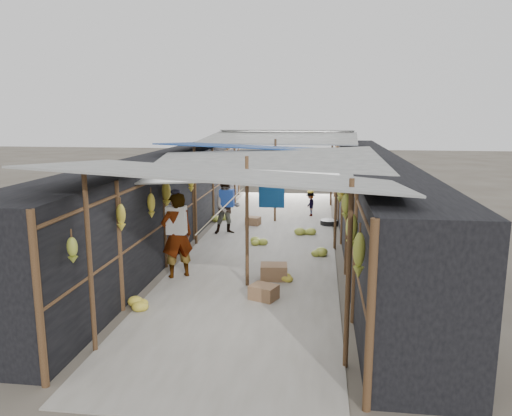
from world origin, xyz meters
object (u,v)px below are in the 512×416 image
at_px(crate_near, 264,293).
at_px(black_basin, 329,223).
at_px(shopper_blue, 227,208).
at_px(vendor_elderly, 177,236).
at_px(vendor_seated, 310,204).

xyz_separation_m(crate_near, black_basin, (1.29, 6.40, -0.06)).
bearing_deg(shopper_blue, vendor_elderly, -113.95).
relative_size(crate_near, vendor_elderly, 0.26).
bearing_deg(black_basin, shopper_blue, -153.27).
relative_size(crate_near, vendor_seated, 0.58).
height_order(crate_near, vendor_elderly, vendor_elderly).
relative_size(black_basin, vendor_elderly, 0.30).
bearing_deg(crate_near, shopper_blue, 130.82).
distance_m(shopper_blue, vendor_seated, 3.57).
bearing_deg(shopper_blue, crate_near, -91.15).
height_order(vendor_elderly, shopper_blue, vendor_elderly).
xyz_separation_m(crate_near, vendor_seated, (0.68, 7.65, 0.27)).
bearing_deg(vendor_elderly, vendor_seated, -144.93).
distance_m(vendor_elderly, shopper_blue, 3.91).
relative_size(black_basin, vendor_seated, 0.66).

